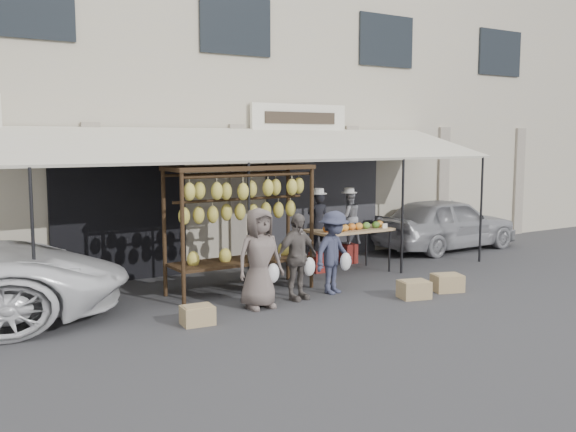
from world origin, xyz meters
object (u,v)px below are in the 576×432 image
customer_right (334,252)px  produce_table (350,230)px  crate_near_a (414,290)px  crate_near_b (447,283)px  vendor_right (349,218)px  crate_far (198,315)px  sedan (446,223)px  customer_mid (297,257)px  banana_rack (241,204)px  customer_left (259,258)px  vendor_left (318,222)px

customer_right → produce_table: bearing=26.1°
crate_near_a → crate_near_b: size_ratio=0.98×
produce_table → vendor_right: size_ratio=1.48×
crate_far → crate_near_b: bearing=-5.8°
customer_right → crate_near_a: bearing=-63.7°
customer_right → sedan: bearing=6.6°
vendor_right → crate_near_a: 3.35m
customer_mid → customer_right: customer_mid is taller
sedan → banana_rack: bearing=100.4°
customer_right → crate_near_a: 1.50m
produce_table → customer_left: bearing=-154.7°
banana_rack → vendor_left: 2.31m
vendor_left → vendor_right: 1.21m
produce_table → crate_near_b: 2.34m
customer_left → customer_right: customer_left is taller
produce_table → customer_right: (-1.30, -1.21, -0.15)m
customer_left → sedan: customer_left is taller
customer_right → crate_near_b: 2.12m
customer_left → crate_near_b: (3.38, -0.80, -0.66)m
vendor_right → vendor_left: bearing=36.4°
banana_rack → customer_mid: size_ratio=1.78×
crate_near_b → vendor_right: bearing=87.7°
crate_near_a → banana_rack: bearing=139.6°
vendor_right → customer_left: bearing=47.2°
crate_near_a → customer_right: bearing=133.2°
banana_rack → crate_near_a: (2.27, -1.94, -1.43)m
banana_rack → customer_left: banana_rack is taller
sedan → crate_near_b: bearing=133.6°
vendor_left → customer_mid: size_ratio=0.84×
vendor_right → sedan: size_ratio=0.30×
customer_left → crate_far: bearing=-164.6°
vendor_right → crate_far: size_ratio=2.52×
crate_near_b → crate_far: (-4.62, 0.47, -0.01)m
banana_rack → produce_table: banana_rack is taller
crate_near_a → sedan: bearing=38.2°
vendor_right → customer_left: size_ratio=0.71×
crate_far → crate_near_a: bearing=-7.9°
sedan → customer_mid: bearing=110.0°
produce_table → customer_right: 1.78m
banana_rack → sedan: (6.33, 1.25, -0.92)m
customer_left → crate_near_a: (2.53, -0.86, -0.66)m
customer_mid → crate_near_b: size_ratio=2.90×
customer_right → crate_near_a: size_ratio=2.93×
customer_left → sedan: 6.99m
vendor_right → customer_left: 4.16m
produce_table → sedan: size_ratio=0.44×
produce_table → crate_near_b: size_ratio=3.37×
crate_near_a → crate_far: 3.80m
sedan → crate_near_a: bearing=127.4°
customer_mid → customer_left: bearing=179.1°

